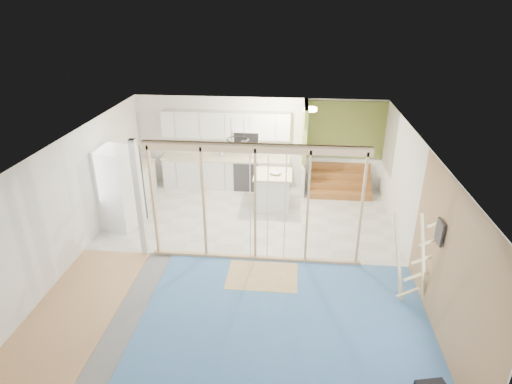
# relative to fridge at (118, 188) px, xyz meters

# --- Properties ---
(room) EXTENTS (7.01, 8.01, 2.61)m
(room) POSITION_rel_fridge_xyz_m (3.09, -1.20, 0.32)
(room) COLOR slate
(room) RESTS_ON ground
(floor_overlays) EXTENTS (7.00, 8.00, 0.03)m
(floor_overlays) POSITION_rel_fridge_xyz_m (3.16, -1.14, -0.97)
(floor_overlays) COLOR silver
(floor_overlays) RESTS_ON room
(stud_frame) EXTENTS (4.66, 0.14, 2.60)m
(stud_frame) POSITION_rel_fridge_xyz_m (2.84, -1.20, 0.61)
(stud_frame) COLOR tan
(stud_frame) RESTS_ON room
(base_cabinets) EXTENTS (4.45, 2.24, 0.93)m
(base_cabinets) POSITION_rel_fridge_xyz_m (1.48, 2.16, -0.52)
(base_cabinets) COLOR silver
(base_cabinets) RESTS_ON room
(upper_cabinets) EXTENTS (3.60, 0.41, 0.85)m
(upper_cabinets) POSITION_rel_fridge_xyz_m (2.25, 2.61, 0.84)
(upper_cabinets) COLOR silver
(upper_cabinets) RESTS_ON room
(green_partition) EXTENTS (2.25, 1.51, 2.60)m
(green_partition) POSITION_rel_fridge_xyz_m (5.13, 2.46, -0.04)
(green_partition) COLOR olive
(green_partition) RESTS_ON room
(pot_rack) EXTENTS (0.52, 0.52, 0.72)m
(pot_rack) POSITION_rel_fridge_xyz_m (2.78, 0.69, 1.01)
(pot_rack) COLOR black
(pot_rack) RESTS_ON room
(sheathing_panel) EXTENTS (0.02, 4.00, 2.60)m
(sheathing_panel) POSITION_rel_fridge_xyz_m (6.57, -3.20, 0.32)
(sheathing_panel) COLOR #A87D5B
(sheathing_panel) RESTS_ON room
(electrical_panel) EXTENTS (0.04, 0.30, 0.40)m
(electrical_panel) POSITION_rel_fridge_xyz_m (6.52, -2.60, 0.67)
(electrical_panel) COLOR #333337
(electrical_panel) RESTS_ON room
(ceiling_light) EXTENTS (0.32, 0.32, 0.08)m
(ceiling_light) POSITION_rel_fridge_xyz_m (4.49, 1.80, 1.56)
(ceiling_light) COLOR #FFEABF
(ceiling_light) RESTS_ON room
(fridge) EXTENTS (1.04, 1.00, 1.97)m
(fridge) POSITION_rel_fridge_xyz_m (0.00, 0.00, 0.00)
(fridge) COLOR white
(fridge) RESTS_ON room
(island) EXTENTS (0.99, 0.99, 0.96)m
(island) POSITION_rel_fridge_xyz_m (3.60, 1.33, -0.51)
(island) COLOR white
(island) RESTS_ON room
(bowl) EXTENTS (0.35, 0.35, 0.07)m
(bowl) POSITION_rel_fridge_xyz_m (3.67, 1.30, 0.01)
(bowl) COLOR silver
(bowl) RESTS_ON island
(soap_bottle_a) EXTENTS (0.11, 0.11, 0.30)m
(soap_bottle_a) POSITION_rel_fridge_xyz_m (2.05, 2.58, 0.09)
(soap_bottle_a) COLOR #B0B3C4
(soap_bottle_a) RESTS_ON base_cabinets
(soap_bottle_b) EXTENTS (0.11, 0.11, 0.21)m
(soap_bottle_b) POSITION_rel_fridge_xyz_m (2.98, 2.54, 0.05)
(soap_bottle_b) COLOR silver
(soap_bottle_b) RESTS_ON base_cabinets
(ladder) EXTENTS (1.00, 0.20, 1.88)m
(ladder) POSITION_rel_fridge_xyz_m (6.26, -2.38, -0.02)
(ladder) COLOR beige
(ladder) RESTS_ON room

